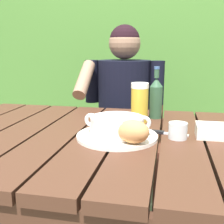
# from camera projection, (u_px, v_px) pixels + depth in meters

# --- Properties ---
(dining_table) EXTENTS (1.36, 0.92, 0.77)m
(dining_table) POSITION_uv_depth(u_px,v_px,m) (98.00, 158.00, 1.08)
(dining_table) COLOR #492A1D
(dining_table) RESTS_ON ground_plane
(hedge_backdrop) EXTENTS (3.38, 0.93, 2.68)m
(hedge_backdrop) POSITION_uv_depth(u_px,v_px,m) (145.00, 32.00, 2.71)
(hedge_backdrop) COLOR #4C7F34
(hedge_backdrop) RESTS_ON ground_plane
(chair_near_diner) EXTENTS (0.47, 0.42, 0.91)m
(chair_near_diner) POSITION_uv_depth(u_px,v_px,m) (127.00, 138.00, 1.98)
(chair_near_diner) COLOR #52281C
(chair_near_diner) RESTS_ON ground_plane
(person_eating) EXTENTS (0.48, 0.47, 1.22)m
(person_eating) POSITION_uv_depth(u_px,v_px,m) (123.00, 109.00, 1.74)
(person_eating) COLOR black
(person_eating) RESTS_ON ground_plane
(serving_plate) EXTENTS (0.29, 0.29, 0.01)m
(serving_plate) POSITION_uv_depth(u_px,v_px,m) (117.00, 136.00, 1.01)
(serving_plate) COLOR white
(serving_plate) RESTS_ON dining_table
(soup_bowl) EXTENTS (0.24, 0.19, 0.07)m
(soup_bowl) POSITION_uv_depth(u_px,v_px,m) (117.00, 125.00, 1.00)
(soup_bowl) COLOR white
(soup_bowl) RESTS_ON serving_plate
(bread_roll) EXTENTS (0.12, 0.10, 0.08)m
(bread_roll) POSITION_uv_depth(u_px,v_px,m) (133.00, 131.00, 0.91)
(bread_roll) COLOR tan
(bread_roll) RESTS_ON serving_plate
(beer_glass) EXTENTS (0.07, 0.07, 0.17)m
(beer_glass) POSITION_uv_depth(u_px,v_px,m) (140.00, 102.00, 1.22)
(beer_glass) COLOR gold
(beer_glass) RESTS_ON dining_table
(beer_bottle) EXTENTS (0.06, 0.06, 0.23)m
(beer_bottle) POSITION_uv_depth(u_px,v_px,m) (156.00, 97.00, 1.28)
(beer_bottle) COLOR #2F5238
(beer_bottle) RESTS_ON dining_table
(water_glass_small) EXTENTS (0.07, 0.07, 0.06)m
(water_glass_small) POSITION_uv_depth(u_px,v_px,m) (178.00, 131.00, 1.00)
(water_glass_small) COLOR silver
(water_glass_small) RESTS_ON dining_table
(butter_tub) EXTENTS (0.12, 0.10, 0.05)m
(butter_tub) POSITION_uv_depth(u_px,v_px,m) (214.00, 131.00, 1.01)
(butter_tub) COLOR white
(butter_tub) RESTS_ON dining_table
(table_knife) EXTENTS (0.15, 0.04, 0.01)m
(table_knife) POSITION_uv_depth(u_px,v_px,m) (163.00, 133.00, 1.06)
(table_knife) COLOR silver
(table_knife) RESTS_ON dining_table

